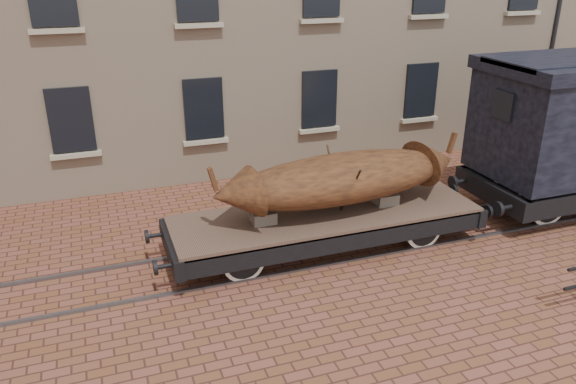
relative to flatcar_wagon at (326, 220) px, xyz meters
name	(u,v)px	position (x,y,z in m)	size (l,w,h in m)	color
ground	(360,243)	(0.87, 0.00, -0.73)	(90.00, 90.00, 0.00)	brown
rail_track	(360,241)	(0.87, 0.00, -0.70)	(30.00, 1.52, 0.06)	#59595E
flatcar_wagon	(326,220)	(0.00, 0.00, 0.00)	(7.73, 2.10, 1.17)	brown
iron_boat	(342,178)	(0.36, 0.00, 0.95)	(5.98, 1.98, 1.46)	brown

